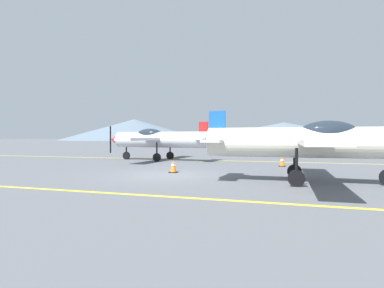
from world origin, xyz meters
TOP-DOWN VIEW (x-y plane):
  - ground_plane at (0.00, 0.00)m, footprint 400.00×400.00m
  - apron_line_near at (0.00, -4.65)m, footprint 80.00×0.16m
  - apron_line_far at (0.00, 8.86)m, footprint 80.00×0.16m
  - airplane_near at (5.71, -0.58)m, footprint 7.62×8.78m
  - airplane_mid at (-3.99, 7.87)m, footprint 7.62×8.78m
  - car_sedan at (5.19, 16.45)m, footprint 4.66×3.47m
  - traffic_cone_front at (-0.12, 0.96)m, footprint 0.36×0.36m
  - traffic_cone_side at (4.51, 5.68)m, footprint 0.36×0.36m
  - hill_left at (-69.77, 128.30)m, footprint 70.76×70.76m
  - hill_centerleft at (0.39, 128.20)m, footprint 78.47×78.47m

SIDE VIEW (x-z plane):
  - ground_plane at x=0.00m, z-range 0.00..0.00m
  - apron_line_near at x=0.00m, z-range 0.00..0.01m
  - apron_line_far at x=0.00m, z-range 0.00..0.01m
  - traffic_cone_front at x=-0.12m, z-range -0.01..0.58m
  - traffic_cone_side at x=4.51m, z-range -0.01..0.58m
  - car_sedan at x=5.19m, z-range 0.03..1.65m
  - airplane_near at x=5.71m, z-range 0.17..2.80m
  - airplane_mid at x=-3.99m, z-range 0.17..2.80m
  - hill_centerleft at x=0.39m, z-range 0.00..7.71m
  - hill_left at x=-69.77m, z-range 0.00..10.20m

